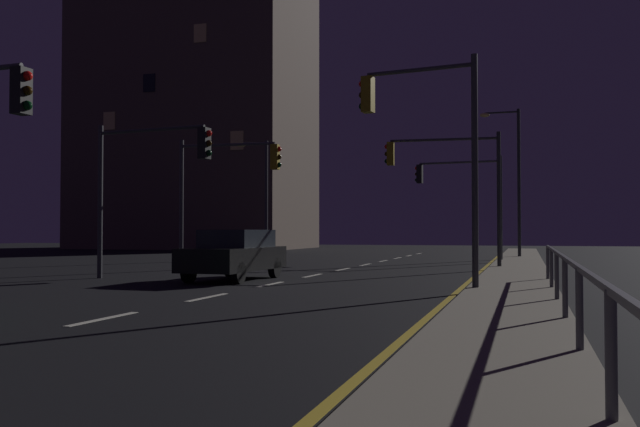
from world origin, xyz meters
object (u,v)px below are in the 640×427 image
object	(u,v)px
street_lamp_mid_block	(513,169)
building_distant	(197,105)
car_oncoming	(235,254)
traffic_light_near_left	(225,177)
traffic_light_near_right	(461,187)
street_lamp_far_end	(261,187)
traffic_light_far_right	(149,168)
traffic_light_far_center	(425,128)
traffic_light_overhead_east	(447,171)

from	to	relation	value
street_lamp_mid_block	building_distant	distance (m)	33.44
car_oncoming	traffic_light_near_left	distance (m)	5.85
street_lamp_mid_block	building_distant	world-z (taller)	building_distant
traffic_light_near_right	street_lamp_mid_block	distance (m)	5.37
traffic_light_near_right	traffic_light_near_left	bearing A→B (deg)	-127.38
traffic_light_near_left	street_lamp_mid_block	distance (m)	18.48
car_oncoming	street_lamp_far_end	bearing A→B (deg)	108.96
traffic_light_near_right	street_lamp_far_end	distance (m)	10.93
traffic_light_far_right	traffic_light_near_left	size ratio (longest dim) A/B	0.97
car_oncoming	building_distant	distance (m)	43.06
traffic_light_near_left	street_lamp_far_end	xyz separation A→B (m)	(-2.88, 10.94, 0.33)
car_oncoming	traffic_light_far_right	bearing A→B (deg)	-165.73
traffic_light_near_right	traffic_light_far_right	bearing A→B (deg)	-117.77
traffic_light_near_right	traffic_light_far_center	xyz separation A→B (m)	(0.65, -17.28, 0.39)
traffic_light_far_center	traffic_light_overhead_east	bearing A→B (deg)	93.17
traffic_light_far_right	building_distant	size ratio (longest dim) A/B	0.19
traffic_light_far_center	traffic_light_far_right	bearing A→B (deg)	170.13
traffic_light_far_center	building_distant	distance (m)	47.32
traffic_light_near_right	street_lamp_mid_block	world-z (taller)	street_lamp_mid_block
traffic_light_overhead_east	traffic_light_far_center	distance (m)	10.41
traffic_light_far_right	traffic_light_far_center	xyz separation A→B (m)	(8.93, -1.55, 0.62)
car_oncoming	building_distant	bearing A→B (deg)	118.86
traffic_light_overhead_east	building_distant	distance (m)	39.03
car_oncoming	traffic_light_near_right	size ratio (longest dim) A/B	0.87
street_lamp_mid_block	car_oncoming	bearing A→B (deg)	-112.22
building_distant	traffic_light_far_center	bearing A→B (deg)	-55.69
traffic_light_far_right	street_lamp_mid_block	size ratio (longest dim) A/B	0.61
traffic_light_near_left	building_distant	xyz separation A→B (m)	(-17.49, 31.64, 9.43)
traffic_light_overhead_east	street_lamp_far_end	bearing A→B (deg)	146.43
street_lamp_mid_block	traffic_light_far_right	bearing A→B (deg)	-117.74
traffic_light_far_center	street_lamp_mid_block	xyz separation A→B (m)	(1.77, 21.90, 0.86)
car_oncoming	traffic_light_near_right	xyz separation A→B (m)	(5.62, 15.05, 2.94)
traffic_light_near_left	traffic_light_far_center	bearing A→B (deg)	-37.79
car_oncoming	street_lamp_far_end	size ratio (longest dim) A/B	0.68
traffic_light_far_right	traffic_light_far_center	bearing A→B (deg)	-9.87
car_oncoming	traffic_light_near_left	size ratio (longest dim) A/B	0.87
traffic_light_far_right	traffic_light_near_left	xyz separation A→B (m)	(0.23, 5.19, 0.10)
traffic_light_near_left	traffic_light_near_right	bearing A→B (deg)	52.62
traffic_light_near_left	traffic_light_overhead_east	bearing A→B (deg)	24.15
traffic_light_far_center	street_lamp_far_end	world-z (taller)	street_lamp_far_end
car_oncoming	street_lamp_far_end	world-z (taller)	street_lamp_far_end
traffic_light_near_right	traffic_light_near_left	xyz separation A→B (m)	(-8.05, -10.53, -0.13)
traffic_light_overhead_east	street_lamp_mid_block	world-z (taller)	street_lamp_mid_block
street_lamp_mid_block	building_distant	bearing A→B (deg)	149.49
street_lamp_mid_block	traffic_light_near_left	bearing A→B (deg)	-124.63
street_lamp_mid_block	street_lamp_far_end	size ratio (longest dim) A/B	1.25
traffic_light_far_right	building_distant	distance (m)	41.78
traffic_light_far_right	traffic_light_far_center	distance (m)	9.09
traffic_light_near_left	street_lamp_far_end	bearing A→B (deg)	104.73
traffic_light_far_right	traffic_light_overhead_east	size ratio (longest dim) A/B	0.93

